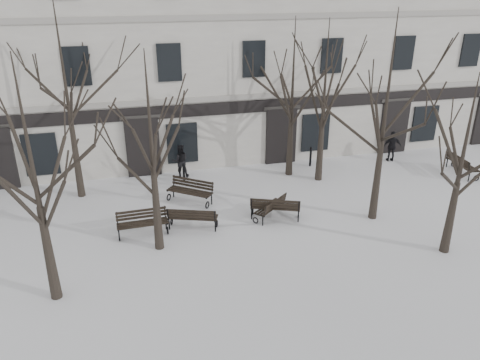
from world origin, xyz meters
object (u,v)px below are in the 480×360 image
object	(u,v)px
tree_0	(30,157)
bench_0	(142,222)
tree_1	(150,132)
tree_2	(388,95)
bench_5	(461,164)
bench_4	(271,207)
tree_3	(465,146)
bench_1	(192,217)
bench_2	(275,207)
bench_3	(190,190)

from	to	relation	value
tree_0	bench_0	size ratio (longest dim) A/B	3.83
tree_1	tree_2	xyz separation A→B (m)	(8.58, 0.20, 0.66)
tree_0	bench_5	bearing A→B (deg)	16.29
tree_2	bench_4	size ratio (longest dim) A/B	4.89
tree_2	bench_0	distance (m)	10.19
tree_0	bench_4	bearing A→B (deg)	22.84
tree_2	tree_3	distance (m)	3.34
bench_1	bench_4	distance (m)	3.23
tree_0	tree_3	size ratio (longest dim) A/B	1.16
bench_2	bench_5	world-z (taller)	bench_5
tree_2	bench_2	world-z (taller)	tree_2
bench_0	bench_4	size ratio (longest dim) A/B	1.16
tree_1	bench_2	bearing A→B (deg)	12.59
tree_3	bench_5	size ratio (longest dim) A/B	3.09
bench_0	bench_4	distance (m)	5.12
tree_2	bench_4	world-z (taller)	tree_2
tree_0	bench_2	world-z (taller)	tree_0
bench_1	bench_4	size ratio (longest dim) A/B	1.21
bench_2	bench_4	distance (m)	0.23
tree_2	bench_2	bearing A→B (deg)	167.57
bench_2	bench_3	size ratio (longest dim) A/B	1.04
tree_1	bench_3	world-z (taller)	tree_1
tree_3	bench_3	size ratio (longest dim) A/B	3.19
bench_0	bench_3	distance (m)	3.18
tree_1	bench_4	world-z (taller)	tree_1
tree_2	bench_1	world-z (taller)	tree_2
bench_5	tree_2	bearing A→B (deg)	120.97
tree_3	bench_0	world-z (taller)	tree_3
tree_1	tree_0	bearing A→B (deg)	-147.74
tree_0	bench_0	world-z (taller)	tree_0
bench_4	bench_5	distance (m)	10.64
bench_3	bench_4	size ratio (longest dim) A/B	1.21
tree_1	bench_0	xyz separation A→B (m)	(-0.51, 1.14, -3.85)
bench_1	bench_2	xyz separation A→B (m)	(3.33, -0.00, 0.02)
tree_3	bench_5	xyz separation A→B (m)	(5.26, 6.00, -3.40)
tree_1	tree_3	size ratio (longest dim) A/B	1.11
tree_1	bench_1	distance (m)	4.22
tree_3	bench_2	distance (m)	7.19
bench_0	bench_2	xyz separation A→B (m)	(5.22, -0.09, 0.02)
bench_3	bench_0	bearing A→B (deg)	-95.53
tree_3	bench_1	world-z (taller)	tree_3
tree_2	bench_3	size ratio (longest dim) A/B	4.06
tree_0	bench_3	size ratio (longest dim) A/B	3.68
tree_1	bench_5	bearing A→B (deg)	12.29
tree_1	bench_2	xyz separation A→B (m)	(4.71, 1.05, -3.83)
bench_3	bench_4	world-z (taller)	bench_3
tree_3	bench_0	bearing A→B (deg)	159.42
tree_2	tree_0	bearing A→B (deg)	-169.12
tree_0	bench_0	xyz separation A→B (m)	(2.79, 3.23, -4.05)
bench_3	bench_5	distance (m)	13.38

